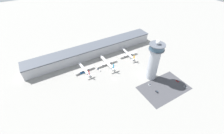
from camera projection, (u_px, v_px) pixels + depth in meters
The scene contains 13 objects.
ground_plane at pixel (114, 79), 210.33m from camera, with size 1000.00×1000.00×0.00m, color gray.
terminal_building at pixel (93, 50), 251.50m from camera, with size 218.50×25.00×17.52m.
control_tower at pixel (154, 60), 194.95m from camera, with size 19.80×19.80×59.21m.
parking_lot_surface at pixel (164, 88), 197.31m from camera, with size 64.00×40.00×0.01m, color #424247.
airplane_gate_alpha at pixel (84, 69), 220.17m from camera, with size 30.99×34.44×12.72m.
airplane_gate_bravo at pixel (107, 63), 232.92m from camera, with size 33.93×41.57×14.00m.
airplane_gate_charlie at pixel (128, 54), 250.98m from camera, with size 33.08×37.18×12.01m.
service_truck_catering at pixel (98, 70), 224.90m from camera, with size 5.84×8.10×2.56m.
service_truck_fuel at pixel (83, 72), 219.81m from camera, with size 7.84×2.89×3.18m.
car_blue_compact at pixel (157, 92), 191.45m from camera, with size 1.77×4.55×1.42m.
car_yellow_taxi at pixel (177, 81), 206.54m from camera, with size 1.79×4.14×1.58m.
car_green_van at pixel (150, 85), 200.92m from camera, with size 1.80×4.12×1.38m.
car_red_hatchback at pixel (185, 87), 197.73m from camera, with size 1.84×4.10×1.41m.
Camera 1 is at (-79.27, -129.74, 146.35)m, focal length 24.00 mm.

